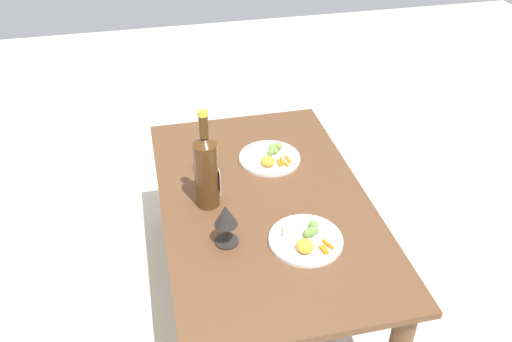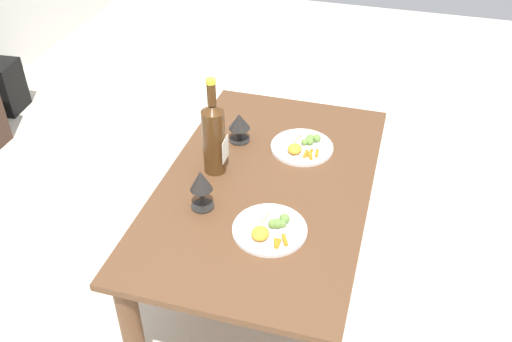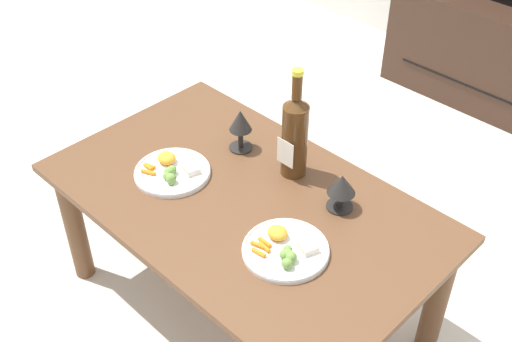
{
  "view_description": "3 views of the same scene",
  "coord_description": "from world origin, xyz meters",
  "px_view_note": "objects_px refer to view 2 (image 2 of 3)",
  "views": [
    {
      "loc": [
        -1.47,
        0.36,
        1.7
      ],
      "look_at": [
        0.04,
        0.02,
        0.61
      ],
      "focal_mm": 37.99,
      "sensor_mm": 36.0,
      "label": 1
    },
    {
      "loc": [
        -1.54,
        -0.4,
        1.75
      ],
      "look_at": [
        -0.03,
        0.03,
        0.57
      ],
      "focal_mm": 39.84,
      "sensor_mm": 36.0,
      "label": 2
    },
    {
      "loc": [
        1.05,
        -1.01,
        1.79
      ],
      "look_at": [
        -0.01,
        0.06,
        0.57
      ],
      "focal_mm": 45.06,
      "sensor_mm": 36.0,
      "label": 3
    }
  ],
  "objects_px": {
    "dinner_plate_right": "(302,146)",
    "goblet_right": "(239,123)",
    "dining_table": "(266,202)",
    "goblet_left": "(201,183)",
    "wine_bottle": "(214,136)",
    "floor_speaker": "(2,86)",
    "dinner_plate_left": "(270,228)"
  },
  "relations": [
    {
      "from": "dinner_plate_right",
      "to": "goblet_right",
      "type": "bearing_deg",
      "value": 92.4
    },
    {
      "from": "floor_speaker",
      "to": "goblet_left",
      "type": "height_order",
      "value": "goblet_left"
    },
    {
      "from": "goblet_right",
      "to": "dinner_plate_right",
      "type": "xyz_separation_m",
      "value": [
        0.01,
        -0.25,
        -0.07
      ]
    },
    {
      "from": "dinner_plate_left",
      "to": "wine_bottle",
      "type": "bearing_deg",
      "value": 46.14
    },
    {
      "from": "wine_bottle",
      "to": "goblet_right",
      "type": "bearing_deg",
      "value": -7.41
    },
    {
      "from": "floor_speaker",
      "to": "dinner_plate_right",
      "type": "distance_m",
      "value": 2.08
    },
    {
      "from": "dining_table",
      "to": "goblet_left",
      "type": "distance_m",
      "value": 0.32
    },
    {
      "from": "goblet_left",
      "to": "dinner_plate_left",
      "type": "bearing_deg",
      "value": -102.66
    },
    {
      "from": "dining_table",
      "to": "goblet_right",
      "type": "distance_m",
      "value": 0.33
    },
    {
      "from": "goblet_right",
      "to": "wine_bottle",
      "type": "bearing_deg",
      "value": 172.59
    },
    {
      "from": "dinner_plate_right",
      "to": "dining_table",
      "type": "bearing_deg",
      "value": 162.34
    },
    {
      "from": "goblet_right",
      "to": "dinner_plate_left",
      "type": "height_order",
      "value": "goblet_right"
    },
    {
      "from": "dining_table",
      "to": "wine_bottle",
      "type": "height_order",
      "value": "wine_bottle"
    },
    {
      "from": "floor_speaker",
      "to": "goblet_right",
      "type": "height_order",
      "value": "goblet_right"
    },
    {
      "from": "floor_speaker",
      "to": "dinner_plate_left",
      "type": "bearing_deg",
      "value": -125.56
    },
    {
      "from": "goblet_left",
      "to": "dinner_plate_left",
      "type": "distance_m",
      "value": 0.27
    },
    {
      "from": "dining_table",
      "to": "dinner_plate_left",
      "type": "bearing_deg",
      "value": -162.41
    },
    {
      "from": "wine_bottle",
      "to": "dinner_plate_left",
      "type": "relative_size",
      "value": 1.54
    },
    {
      "from": "goblet_left",
      "to": "goblet_right",
      "type": "distance_m",
      "value": 0.42
    },
    {
      "from": "wine_bottle",
      "to": "dinner_plate_left",
      "type": "distance_m",
      "value": 0.41
    },
    {
      "from": "dinner_plate_right",
      "to": "goblet_left",
      "type": "bearing_deg",
      "value": 149.9
    },
    {
      "from": "goblet_right",
      "to": "dinner_plate_left",
      "type": "distance_m",
      "value": 0.54
    },
    {
      "from": "dining_table",
      "to": "dinner_plate_left",
      "type": "xyz_separation_m",
      "value": [
        -0.24,
        -0.08,
        0.1
      ]
    },
    {
      "from": "dining_table",
      "to": "goblet_left",
      "type": "height_order",
      "value": "goblet_left"
    },
    {
      "from": "dining_table",
      "to": "floor_speaker",
      "type": "relative_size",
      "value": 4.01
    },
    {
      "from": "floor_speaker",
      "to": "dinner_plate_left",
      "type": "xyz_separation_m",
      "value": [
        -1.15,
        -1.93,
        0.37
      ]
    },
    {
      "from": "goblet_left",
      "to": "dinner_plate_right",
      "type": "bearing_deg",
      "value": -30.1
    },
    {
      "from": "wine_bottle",
      "to": "dining_table",
      "type": "bearing_deg",
      "value": -96.33
    },
    {
      "from": "dining_table",
      "to": "wine_bottle",
      "type": "distance_m",
      "value": 0.31
    },
    {
      "from": "floor_speaker",
      "to": "dinner_plate_left",
      "type": "height_order",
      "value": "dinner_plate_left"
    },
    {
      "from": "wine_bottle",
      "to": "goblet_right",
      "type": "height_order",
      "value": "wine_bottle"
    },
    {
      "from": "goblet_right",
      "to": "floor_speaker",
      "type": "bearing_deg",
      "value": 68.24
    }
  ]
}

